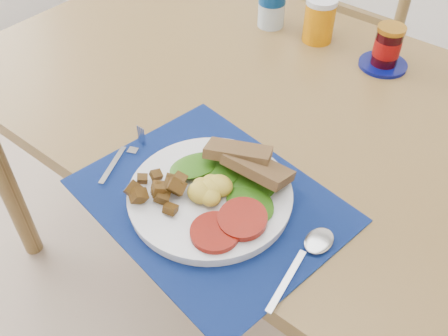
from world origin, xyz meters
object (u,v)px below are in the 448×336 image
object	(u,v)px
chair_far	(356,37)
breakfast_plate	(206,192)
juice_glass	(319,21)
jam_on_saucer	(387,49)

from	to	relation	value
chair_far	breakfast_plate	size ratio (longest dim) A/B	3.63
chair_far	juice_glass	distance (m)	0.50
chair_far	breakfast_plate	xyz separation A→B (m)	(0.21, -1.04, 0.23)
jam_on_saucer	breakfast_plate	bearing A→B (deg)	-94.64
chair_far	breakfast_plate	distance (m)	1.09
chair_far	jam_on_saucer	distance (m)	0.56
jam_on_saucer	juice_glass	bearing A→B (deg)	178.23
breakfast_plate	jam_on_saucer	xyz separation A→B (m)	(0.05, 0.61, 0.02)
jam_on_saucer	chair_far	bearing A→B (deg)	121.11
chair_far	juice_glass	xyz separation A→B (m)	(0.07, -0.42, 0.26)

